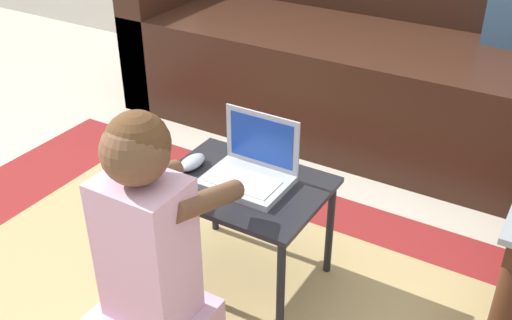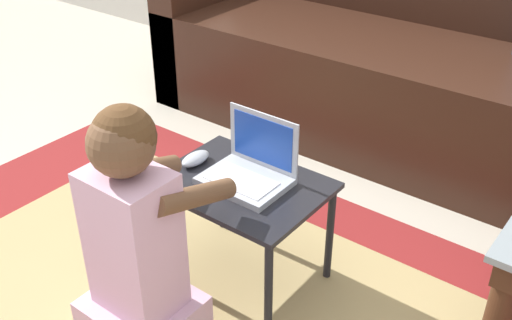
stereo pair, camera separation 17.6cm
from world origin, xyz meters
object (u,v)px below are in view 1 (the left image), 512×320
(computer_mouse, at_px, (192,162))
(person_seated, at_px, (150,256))
(laptop_desk, at_px, (243,197))
(laptop, at_px, (250,171))
(couch, at_px, (361,63))

(computer_mouse, distance_m, person_seated, 0.41)
(laptop_desk, height_order, laptop, laptop)
(laptop_desk, bearing_deg, laptop, 59.55)
(person_seated, bearing_deg, computer_mouse, 110.45)
(laptop, bearing_deg, laptop_desk, -120.45)
(laptop_desk, height_order, person_seated, person_seated)
(laptop_desk, height_order, computer_mouse, computer_mouse)
(person_seated, bearing_deg, laptop, 82.36)
(laptop_desk, relative_size, person_seated, 0.66)
(laptop_desk, bearing_deg, person_seated, -96.21)
(couch, relative_size, laptop_desk, 4.34)
(computer_mouse, bearing_deg, person_seated, -69.55)
(laptop_desk, distance_m, computer_mouse, 0.19)
(couch, distance_m, computer_mouse, 1.22)
(couch, xyz_separation_m, person_seated, (0.08, -1.60, 0.04))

